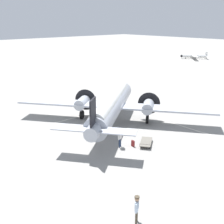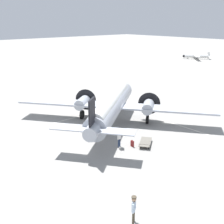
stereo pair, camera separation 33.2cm
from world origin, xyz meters
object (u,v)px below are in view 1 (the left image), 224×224
object	(u,v)px
passenger_boarding	(120,136)
light_aircraft_distant	(193,56)
crew_foreground	(137,206)
suitcase_near_door	(133,144)
baggage_cart	(146,142)
airliner_main	(113,104)

from	to	relation	value
passenger_boarding	light_aircraft_distant	size ratio (longest dim) A/B	0.20
crew_foreground	passenger_boarding	size ratio (longest dim) A/B	1.02
crew_foreground	passenger_boarding	bearing A→B (deg)	-163.23
suitcase_near_door	baggage_cart	world-z (taller)	suitcase_near_door
airliner_main	baggage_cart	size ratio (longest dim) A/B	8.11
airliner_main	suitcase_near_door	distance (m)	7.05
passenger_boarding	light_aircraft_distant	distance (m)	68.92
suitcase_near_door	crew_foreground	bearing A→B (deg)	-45.24
passenger_boarding	baggage_cart	xyz separation A→B (m)	(1.36, 2.28, -0.82)
light_aircraft_distant	passenger_boarding	bearing A→B (deg)	74.17
airliner_main	crew_foreground	xyz separation A→B (m)	(13.67, -10.54, -1.24)
passenger_boarding	light_aircraft_distant	bearing A→B (deg)	8.89
suitcase_near_door	light_aircraft_distant	xyz separation A→B (m)	(-31.60, 60.61, 0.56)
light_aircraft_distant	airliner_main	bearing A→B (deg)	71.44
baggage_cart	light_aircraft_distant	xyz separation A→B (m)	(-32.19, 59.36, 0.58)
airliner_main	light_aircraft_distant	xyz separation A→B (m)	(-25.52, 57.73, -1.53)
passenger_boarding	baggage_cart	bearing A→B (deg)	-48.38
airliner_main	passenger_boarding	xyz separation A→B (m)	(5.32, -3.91, -1.29)
suitcase_near_door	airliner_main	bearing A→B (deg)	154.64
light_aircraft_distant	baggage_cart	bearing A→B (deg)	76.06
airliner_main	baggage_cart	bearing A→B (deg)	-139.87
crew_foreground	baggage_cart	xyz separation A→B (m)	(-7.00, 8.91, -0.88)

